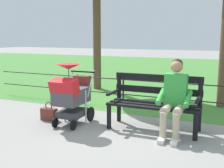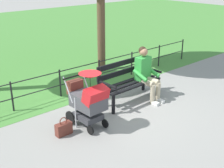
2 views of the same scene
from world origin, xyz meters
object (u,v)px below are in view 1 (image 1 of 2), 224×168
person_on_bench (174,96)px  stroller (71,94)px  handbag (49,114)px  park_bench (155,100)px

person_on_bench → stroller: person_on_bench is taller
person_on_bench → handbag: size_ratio=3.45×
park_bench → handbag: size_ratio=4.35×
person_on_bench → park_bench: bearing=-29.9°
park_bench → person_on_bench: 0.47m
handbag → stroller: bearing=174.8°
park_bench → handbag: bearing=10.1°
person_on_bench → stroller: 1.87m
stroller → person_on_bench: bearing=-174.1°
park_bench → handbag: 2.11m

